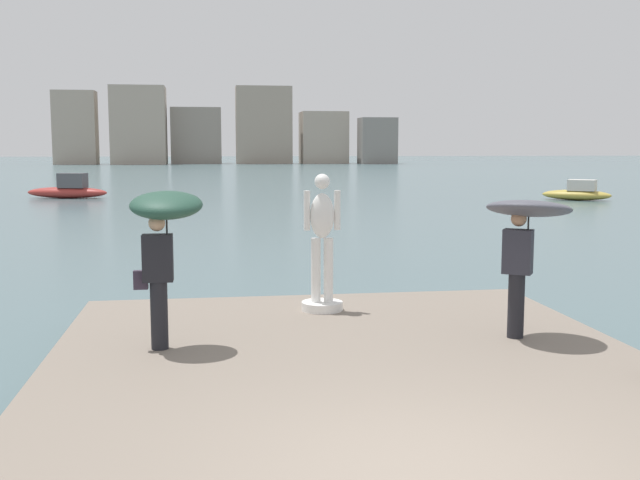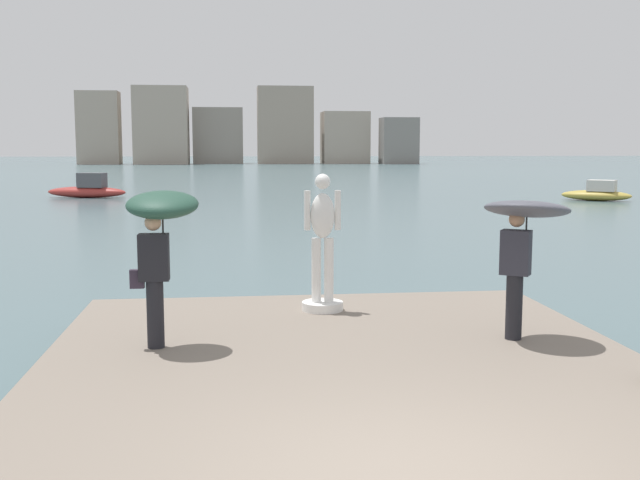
% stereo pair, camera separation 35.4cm
% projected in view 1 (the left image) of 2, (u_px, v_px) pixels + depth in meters
% --- Properties ---
extents(ground_plane, '(400.00, 400.00, 0.00)m').
position_uv_depth(ground_plane, '(237.00, 197.00, 45.30)').
color(ground_plane, '#4C666B').
extents(pier, '(7.44, 10.39, 0.40)m').
position_uv_depth(pier, '(370.00, 405.00, 8.16)').
color(pier, slate).
rests_on(pier, ground).
extents(statue_white_figure, '(0.65, 0.65, 2.16)m').
position_uv_depth(statue_white_figure, '(322.00, 252.00, 11.88)').
color(statue_white_figure, white).
rests_on(statue_white_figure, pier).
extents(onlooker_left, '(0.92, 0.96, 2.08)m').
position_uv_depth(onlooker_left, '(164.00, 227.00, 9.55)').
color(onlooker_left, black).
rests_on(onlooker_left, pier).
extents(onlooker_right, '(1.56, 1.57, 1.95)m').
position_uv_depth(onlooker_right, '(526.00, 226.00, 10.08)').
color(onlooker_right, black).
rests_on(onlooker_right, pier).
extents(boat_near, '(4.98, 2.40, 1.46)m').
position_uv_depth(boat_near, '(68.00, 190.00, 44.04)').
color(boat_near, '#9E2D28').
rests_on(boat_near, ground).
extents(boat_mid, '(3.82, 3.35, 1.16)m').
position_uv_depth(boat_mid, '(578.00, 193.00, 42.42)').
color(boat_mid, '#B2993D').
rests_on(boat_mid, ground).
extents(distant_skyline, '(58.71, 12.11, 13.56)m').
position_uv_depth(distant_skyline, '(214.00, 131.00, 132.57)').
color(distant_skyline, '#A89989').
rests_on(distant_skyline, ground).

